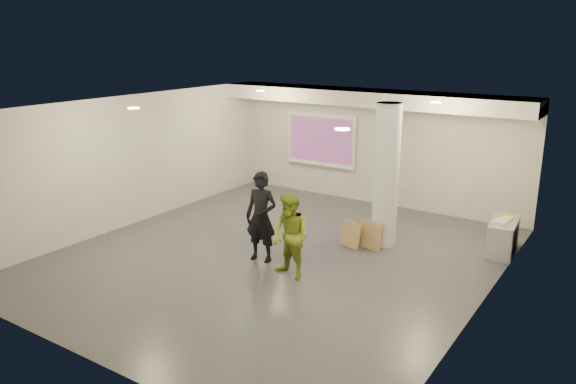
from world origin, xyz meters
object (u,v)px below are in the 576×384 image
Objects in this scene: column at (386,176)px; projection_screen at (321,140)px; woman at (261,217)px; credenza at (503,237)px; man at (290,236)px.

projection_screen is (-3.10, 2.65, 0.03)m from column.
projection_screen is at bearing 98.88° from woman.
credenza is at bearing -18.30° from projection_screen.
woman reaches higher than credenza.
man is (-0.73, -2.49, -0.71)m from column.
column reaches higher than projection_screen.
woman is (-3.87, -3.01, 0.55)m from credenza.
credenza is at bearing 62.22° from man.
man is (2.37, -5.14, -0.74)m from projection_screen.
projection_screen reaches higher than woman.
column is 2.69m from man.
projection_screen is at bearing 139.44° from column.
column is 1.89× the size of man.
column is 2.55× the size of credenza.
projection_screen is at bearing 156.11° from credenza.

